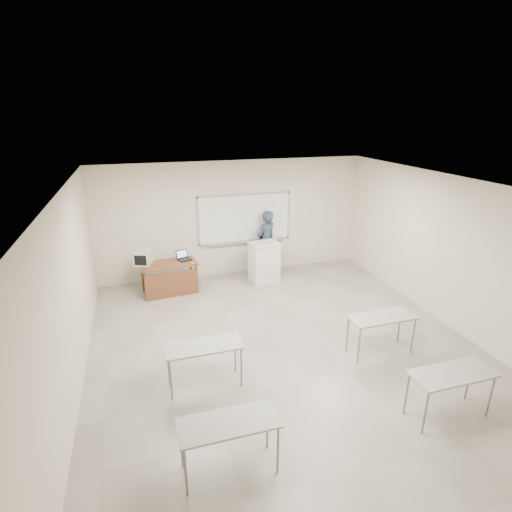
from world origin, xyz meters
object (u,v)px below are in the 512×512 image
object	(u,v)px
whiteboard	(245,219)
mouse	(193,263)
podium	(264,262)
presenter	(266,242)
instructor_desk	(169,274)
crt_monitor	(143,257)
laptop	(184,257)
keyboard	(260,244)

from	to	relation	value
whiteboard	mouse	size ratio (longest dim) A/B	25.10
podium	presenter	distance (m)	0.70
instructor_desk	mouse	world-z (taller)	mouse
mouse	crt_monitor	bearing A→B (deg)	149.08
laptop	keyboard	size ratio (longest dim) A/B	0.60
crt_monitor	podium	bearing A→B (deg)	17.22
podium	crt_monitor	distance (m)	2.97
whiteboard	laptop	size ratio (longest dim) A/B	8.29
crt_monitor	presenter	xyz separation A→B (m)	(3.18, 0.44, -0.06)
whiteboard	crt_monitor	distance (m)	2.79
mouse	keyboard	size ratio (longest dim) A/B	0.20
crt_monitor	mouse	distance (m)	1.16
keyboard	presenter	world-z (taller)	presenter
crt_monitor	whiteboard	bearing A→B (deg)	33.29
mouse	keyboard	bearing A→B (deg)	-11.69
instructor_desk	podium	bearing A→B (deg)	-3.25
instructor_desk	crt_monitor	xyz separation A→B (m)	(-0.55, 0.24, 0.39)
laptop	presenter	distance (m)	2.27
presenter	instructor_desk	bearing A→B (deg)	-13.54
podium	presenter	bearing A→B (deg)	59.53
presenter	crt_monitor	bearing A→B (deg)	-20.05
mouse	presenter	bearing A→B (deg)	5.67
keyboard	whiteboard	bearing A→B (deg)	88.32
podium	presenter	xyz separation A→B (m)	(0.24, 0.56, 0.34)
instructor_desk	laptop	bearing A→B (deg)	27.38
podium	presenter	world-z (taller)	presenter
whiteboard	laptop	xyz separation A→B (m)	(-1.70, -0.62, -0.68)
podium	mouse	distance (m)	1.87
mouse	presenter	size ratio (longest dim) A/B	0.06
mouse	presenter	distance (m)	2.22
podium	mouse	bearing A→B (deg)	178.53
crt_monitor	keyboard	world-z (taller)	crt_monitor
keyboard	presenter	xyz separation A→B (m)	(0.39, 0.68, -0.19)
instructor_desk	laptop	xyz separation A→B (m)	(0.40, 0.26, 0.28)
whiteboard	instructor_desk	size ratio (longest dim) A/B	1.90
podium	crt_monitor	xyz separation A→B (m)	(-2.95, 0.12, 0.40)
podium	whiteboard	bearing A→B (deg)	103.35
instructor_desk	laptop	distance (m)	0.55
whiteboard	mouse	distance (m)	1.96
podium	laptop	size ratio (longest dim) A/B	3.44
instructor_desk	podium	xyz separation A→B (m)	(2.40, 0.11, -0.01)
laptop	presenter	world-z (taller)	presenter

